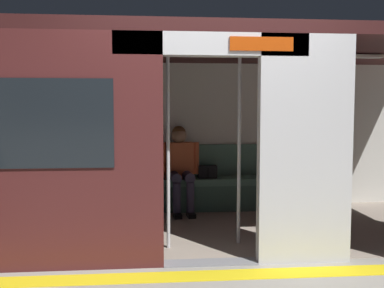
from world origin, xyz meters
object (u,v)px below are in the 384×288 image
bench_seat (191,186)px  book (157,178)px  person_seated (180,163)px  handbag (207,172)px  grab_pole_far (239,146)px  grab_pole_door (168,147)px  train_car (194,106)px

bench_seat → book: size_ratio=14.73×
person_seated → handbag: size_ratio=4.53×
bench_seat → book: (0.47, -0.02, 0.12)m
handbag → grab_pole_far: (-0.13, 1.58, 0.49)m
bench_seat → handbag: 0.31m
person_seated → grab_pole_door: 1.65m
handbag → person_seated: bearing=11.0°
train_car → book: 1.47m
person_seated → grab_pole_door: bearing=82.3°
bench_seat → grab_pole_far: (-0.37, 1.56, 0.68)m
book → grab_pole_door: size_ratio=0.11×
book → bench_seat: bearing=-166.2°
bench_seat → person_seated: (0.15, 0.05, 0.33)m
person_seated → grab_pole_far: 1.63m
person_seated → grab_pole_far: grab_pole_far is taller
person_seated → handbag: 0.42m
grab_pole_door → grab_pole_far: bearing=-172.6°
train_car → grab_pole_door: (0.32, 0.67, -0.42)m
grab_pole_door → grab_pole_far: (-0.74, -0.10, 0.00)m
grab_pole_far → person_seated: bearing=-71.0°
book → handbag: bearing=-163.4°
handbag → grab_pole_door: size_ratio=0.13×
grab_pole_door → person_seated: bearing=-97.7°
train_car → bench_seat: bearing=-92.8°
handbag → grab_pole_far: grab_pole_far is taller
train_car → grab_pole_far: bearing=126.0°
bench_seat → grab_pole_door: bearing=77.5°
bench_seat → book: bearing=-2.7°
train_car → handbag: bearing=-105.8°
book → grab_pole_door: bearing=110.0°
person_seated → book: bearing=-13.1°
train_car → bench_seat: train_car is taller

